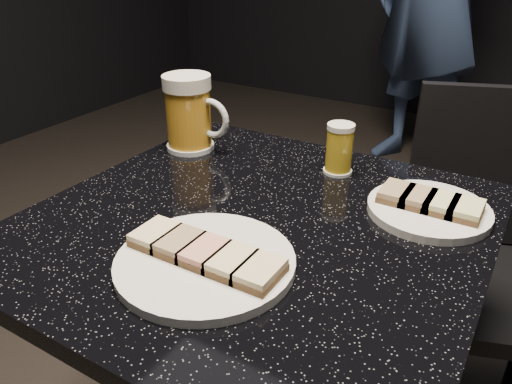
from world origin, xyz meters
TOP-DOWN VIEW (x-y plane):
  - plate_large at (0.01, -0.15)m, footprint 0.25×0.25m
  - plate_small at (0.23, 0.16)m, footprint 0.20×0.20m
  - table at (0.00, 0.00)m, footprint 0.70×0.70m
  - beer_mug at (-0.27, 0.19)m, footprint 0.15×0.10m
  - beer_tumbler at (0.04, 0.24)m, footprint 0.06×0.06m
  - chair at (0.33, 0.51)m, footprint 0.50×0.50m
  - canapes_on_plate_large at (0.01, -0.15)m, footprint 0.23×0.07m
  - canapes_on_plate_small at (0.23, 0.16)m, footprint 0.16×0.07m

SIDE VIEW (x-z plane):
  - chair at x=0.33m, z-range 0.07..0.93m
  - table at x=0.00m, z-range 0.13..0.88m
  - plate_large at x=0.01m, z-range 0.75..0.76m
  - plate_small at x=0.23m, z-range 0.75..0.76m
  - canapes_on_plate_large at x=0.01m, z-range 0.76..0.78m
  - canapes_on_plate_small at x=0.23m, z-range 0.76..0.78m
  - beer_tumbler at x=0.04m, z-range 0.75..0.85m
  - beer_mug at x=-0.27m, z-range 0.75..0.91m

